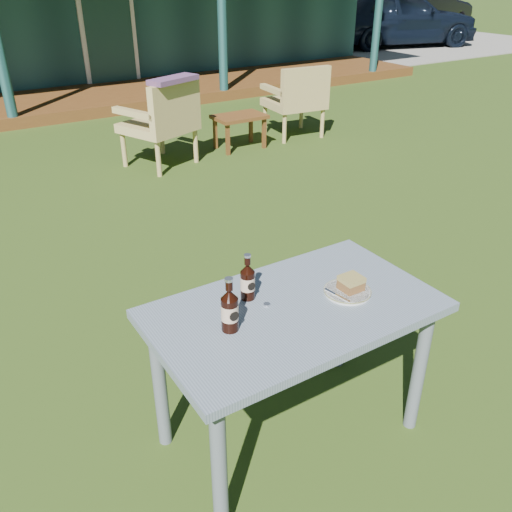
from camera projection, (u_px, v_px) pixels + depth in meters
ground at (156, 284)px, 3.77m from camera, size 80.00×80.00×0.00m
gravel_strip at (386, 43)px, 15.02m from camera, size 9.00×6.00×0.02m
car_near at (397, 17)px, 14.17m from camera, size 4.52×2.72×1.44m
car_far at (419, 12)px, 15.76m from camera, size 4.62×2.68×1.44m
cafe_table at (294, 326)px, 2.29m from camera, size 1.20×0.70×0.72m
plate at (347, 291)px, 2.33m from camera, size 0.20×0.20×0.01m
cake_slice at (351, 283)px, 2.32m from camera, size 0.09×0.09×0.06m
fork at (337, 295)px, 2.29m from camera, size 0.03×0.14×0.00m
cola_bottle_near at (248, 281)px, 2.26m from camera, size 0.06×0.06×0.21m
cola_bottle_far at (230, 310)px, 2.06m from camera, size 0.07×0.07×0.23m
bottle_cap at (267, 304)px, 2.25m from camera, size 0.03×0.03×0.01m
armchair_left at (164, 119)px, 5.74m from camera, size 0.86×0.84×0.92m
armchair_right at (298, 98)px, 6.74m from camera, size 0.71×0.67×0.88m
floral_throw at (173, 80)px, 5.44m from camera, size 0.59×0.39×0.05m
side_table at (239, 120)px, 6.39m from camera, size 0.60×0.40×0.40m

